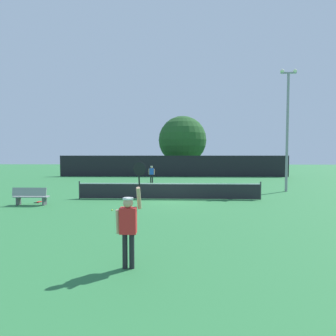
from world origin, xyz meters
TOP-DOWN VIEW (x-y plane):
  - ground_plane at (0.00, 0.00)m, footprint 120.00×120.00m
  - tennis_net at (0.00, 0.00)m, footprint 10.96×0.08m
  - perimeter_fence at (0.00, 16.86)m, footprint 28.22×0.12m
  - player_serving at (-0.66, -9.77)m, footprint 0.68×0.39m
  - player_receiving at (-1.93, 9.33)m, footprint 0.57×0.24m
  - tennis_ball at (-2.61, -3.44)m, footprint 0.07×0.07m
  - spare_racket at (-7.28, -1.27)m, footprint 0.28×0.52m
  - courtside_bench at (-7.22, -2.20)m, footprint 1.80×0.44m
  - light_pole at (8.43, 3.67)m, footprint 1.18×0.28m
  - large_tree at (1.29, 22.46)m, footprint 6.85×6.85m
  - parked_car_near at (9.66, 25.39)m, footprint 2.44×4.41m

SIDE VIEW (x-z plane):
  - ground_plane at x=0.00m, z-range 0.00..0.00m
  - spare_racket at x=-7.28m, z-range 0.00..0.04m
  - tennis_ball at x=-2.61m, z-range 0.00..0.07m
  - courtside_bench at x=-7.22m, z-range 0.01..0.96m
  - tennis_net at x=0.00m, z-range -0.02..1.05m
  - parked_car_near at x=9.66m, z-range -0.07..1.62m
  - player_receiving at x=-1.93m, z-range 0.18..1.78m
  - player_serving at x=-0.66m, z-range -0.15..2.35m
  - perimeter_fence at x=0.00m, z-range 0.00..2.60m
  - large_tree at x=1.29m, z-range 0.69..8.92m
  - light_pole at x=8.43m, z-range 0.57..9.36m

